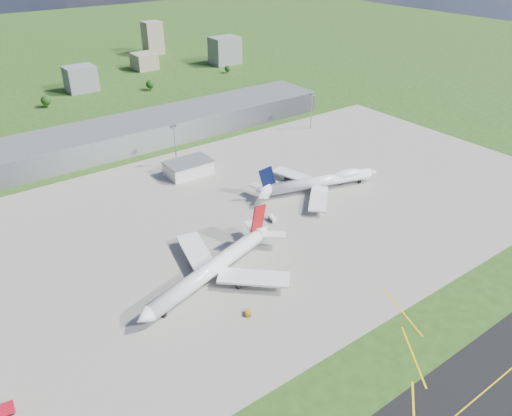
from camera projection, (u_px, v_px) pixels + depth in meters
ground at (138, 152)px, 326.55m from camera, size 1400.00×1400.00×0.00m
apron at (247, 215)px, 254.41m from camera, size 360.00×190.00×0.08m
terminal at (127, 134)px, 333.41m from camera, size 300.00×42.00×15.00m
ops_building at (189, 168)px, 294.63m from camera, size 26.00×16.00×8.00m
mast_center at (175, 139)px, 298.46m from camera, size 3.50×2.00×25.90m
mast_east at (312, 105)px, 355.28m from camera, size 3.50×2.00×25.90m
airliner_red_twin at (214, 268)px, 205.02m from camera, size 77.84×59.36×21.83m
airliner_blue_quad at (321, 181)px, 276.19m from camera, size 73.16×56.24×19.47m
fire_truck at (1, 412)px, 148.82m from camera, size 7.89×3.78×3.39m
tug_yellow at (248, 313)px, 188.29m from camera, size 3.60×3.84×1.70m
van_white_near at (272, 219)px, 248.63m from camera, size 3.12×5.45×2.61m
van_white_far at (341, 182)px, 285.39m from camera, size 4.97×3.00×2.41m
bldg_c at (81, 79)px, 443.90m from camera, size 26.00×20.00×22.00m
bldg_ce at (144, 61)px, 514.80m from camera, size 22.00×24.00×16.00m
bldg_e at (225, 51)px, 532.11m from camera, size 30.00×22.00×28.00m
bldg_tall_e at (153, 38)px, 572.72m from camera, size 20.00×18.00×36.00m
tree_c at (46, 100)px, 404.69m from camera, size 8.10×8.10×9.90m
tree_e at (150, 84)px, 447.83m from camera, size 7.65×7.65×9.35m
tree_far_e at (228, 69)px, 501.82m from camera, size 6.30×6.30×7.70m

